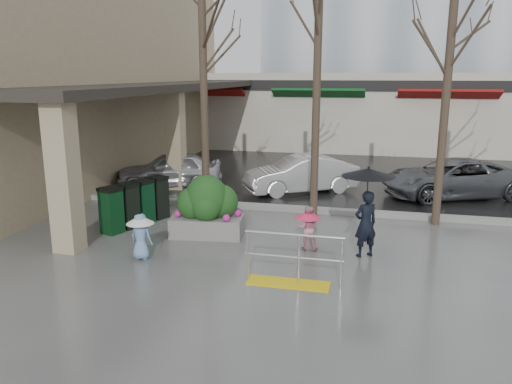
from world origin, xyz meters
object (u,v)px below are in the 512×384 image
at_px(tree_mideast, 451,36).
at_px(car_a, 170,169).
at_px(tree_west, 202,32).
at_px(child_blue, 141,232).
at_px(handrail, 292,266).
at_px(car_b, 301,174).
at_px(child_pink, 308,224).
at_px(car_c, 452,178).
at_px(woman, 367,201).
at_px(news_boxes, 136,204).
at_px(tree_midwest, 319,24).
at_px(planter, 207,207).

relative_size(tree_mideast, car_a, 1.76).
xyz_separation_m(tree_west, child_blue, (-0.05, -4.21, -4.46)).
bearing_deg(handrail, car_b, 97.02).
bearing_deg(child_pink, child_blue, 19.74).
bearing_deg(car_a, car_c, 73.47).
distance_m(woman, news_boxes, 6.13).
xyz_separation_m(tree_midwest, car_c, (4.13, 3.35, -4.60)).
bearing_deg(car_b, handrail, -24.15).
bearing_deg(handrail, child_blue, 170.21).
xyz_separation_m(woman, child_blue, (-4.75, -1.29, -0.65)).
bearing_deg(car_b, car_a, -118.30).
bearing_deg(child_blue, handrail, 177.70).
distance_m(child_pink, car_b, 5.70).
xyz_separation_m(child_blue, car_a, (-2.22, 6.84, 0.01)).
xyz_separation_m(car_a, car_b, (4.69, 0.23, 0.00)).
distance_m(tree_midwest, car_a, 7.62).
height_order(tree_west, child_blue, tree_west).
relative_size(child_pink, car_a, 0.28).
bearing_deg(child_blue, car_a, -64.50).
height_order(tree_mideast, car_a, tree_mideast).
height_order(tree_west, car_c, tree_west).
bearing_deg(tree_mideast, tree_west, -180.00).
height_order(handrail, news_boxes, news_boxes).
relative_size(planter, car_c, 0.41).
height_order(tree_west, tree_midwest, tree_midwest).
distance_m(tree_west, child_pink, 6.27).
relative_size(child_pink, car_b, 0.27).
distance_m(tree_midwest, tree_mideast, 3.32).
bearing_deg(car_a, tree_west, 20.10).
height_order(news_boxes, car_a, car_a).
distance_m(car_a, car_c, 9.64).
height_order(handrail, tree_west, tree_west).
xyz_separation_m(news_boxes, car_c, (8.65, 5.28, 0.04)).
height_order(woman, car_c, woman).
bearing_deg(woman, handrail, 21.74).
distance_m(woman, child_pink, 1.47).
relative_size(tree_mideast, car_c, 1.43).
relative_size(woman, car_b, 0.53).
distance_m(tree_midwest, car_c, 7.04).
bearing_deg(handrail, child_pink, 88.96).
bearing_deg(tree_west, handrail, -55.01).
xyz_separation_m(woman, news_boxes, (-6.01, 0.99, -0.68)).
distance_m(planter, car_b, 5.44).
height_order(woman, news_boxes, woman).
height_order(tree_west, car_b, tree_west).
relative_size(woman, car_c, 0.45).
distance_m(tree_midwest, woman, 5.14).
bearing_deg(tree_mideast, news_boxes, -166.14).
height_order(tree_midwest, car_c, tree_midwest).
height_order(news_boxes, car_c, car_c).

